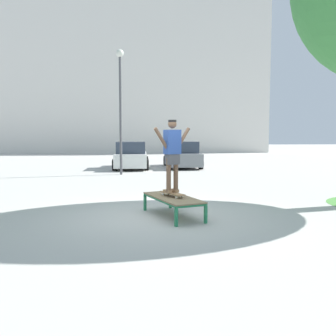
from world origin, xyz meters
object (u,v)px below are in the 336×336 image
skate_box (173,199)px  car_white (131,156)px  skateboard (172,193)px  skater (172,151)px  light_post (120,93)px  car_grey (182,155)px

skate_box → car_white: car_white is taller
skateboard → skater: skater is taller
skater → light_post: (-1.62, 9.26, 2.29)m
skate_box → car_grey: 13.06m
skate_box → skater: bearing=110.0°
skate_box → skateboard: bearing=109.6°
skater → car_grey: bearing=82.4°
car_white → car_grey: (2.93, 0.42, 0.00)m
skateboard → light_post: bearing=100.0°
skater → car_grey: size_ratio=0.40×
skater → car_grey: 13.05m
skate_box → car_grey: size_ratio=0.48×
skate_box → light_post: light_post is taller
skate_box → skateboard: 0.13m
skater → skate_box: bearing=-70.0°
skateboard → skater: (-0.00, 0.00, 0.99)m
car_white → light_post: size_ratio=0.72×
skateboard → light_post: light_post is taller
skate_box → skater: skater is taller
skateboard → car_white: car_white is taller
skater → car_grey: (1.73, 12.91, -0.84)m
skate_box → car_white: size_ratio=0.48×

